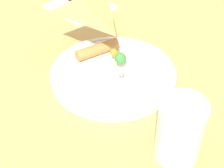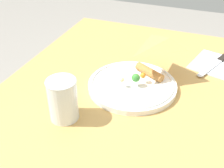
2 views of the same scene
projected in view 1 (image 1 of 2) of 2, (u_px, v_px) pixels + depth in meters
name	position (u px, v px, depth m)	size (l,w,h in m)	color
dining_table	(122.00, 107.00, 0.81)	(0.90, 0.83, 0.77)	tan
plate_pizza	(114.00, 72.00, 0.69)	(0.25, 0.25, 0.05)	white
milk_glass	(180.00, 132.00, 0.52)	(0.07, 0.07, 0.11)	white
napkin_folded	(80.00, 6.00, 0.93)	(0.18, 0.17, 0.00)	silver
butter_knife	(78.00, 3.00, 0.93)	(0.21, 0.10, 0.01)	black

